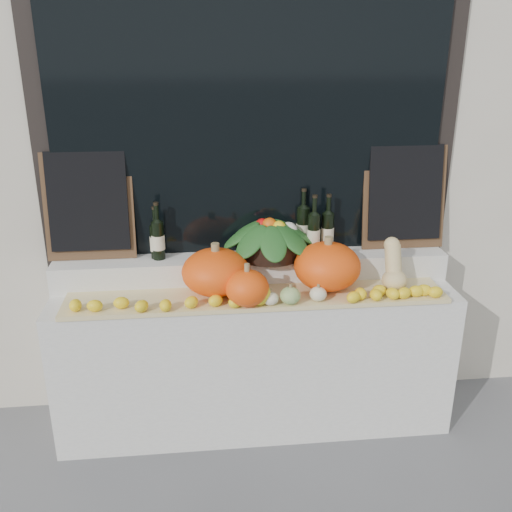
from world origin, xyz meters
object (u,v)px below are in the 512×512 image
at_px(pumpkin_right, 327,266).
at_px(wine_bottle_tall, 303,228).
at_px(pumpkin_left, 216,272).
at_px(butternut_squash, 394,269).
at_px(produce_bowl, 270,237).

relative_size(pumpkin_right, wine_bottle_tall, 1.00).
distance_m(pumpkin_left, butternut_squash, 0.99).
bearing_deg(pumpkin_left, produce_bowl, 31.93).
distance_m(produce_bowl, wine_bottle_tall, 0.23).
xyz_separation_m(pumpkin_left, produce_bowl, (0.32, 0.20, 0.12)).
bearing_deg(butternut_squash, pumpkin_right, 172.38).
xyz_separation_m(pumpkin_right, butternut_squash, (0.37, -0.05, -0.01)).
height_order(butternut_squash, wine_bottle_tall, wine_bottle_tall).
height_order(pumpkin_right, butternut_squash, butternut_squash).
relative_size(pumpkin_right, produce_bowl, 0.65).
distance_m(pumpkin_left, wine_bottle_tall, 0.62).
bearing_deg(pumpkin_right, pumpkin_left, -179.98).
height_order(produce_bowl, wine_bottle_tall, wine_bottle_tall).
bearing_deg(pumpkin_left, butternut_squash, -2.82).
height_order(pumpkin_right, wine_bottle_tall, wine_bottle_tall).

